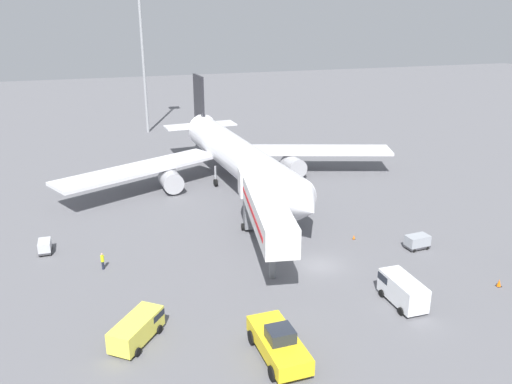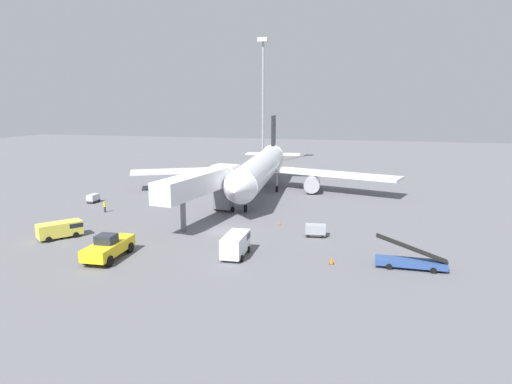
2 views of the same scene
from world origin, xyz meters
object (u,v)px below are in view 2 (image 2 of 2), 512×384
at_px(service_van_rear_left, 236,243).
at_px(apron_light_mast, 263,81).
at_px(safety_cone_alpha, 332,261).
at_px(service_van_near_center, 61,229).
at_px(baggage_cart_far_center, 316,230).
at_px(belt_loader_truck, 411,261).
at_px(safety_cone_bravo, 279,223).
at_px(baggage_cart_mid_center, 93,198).
at_px(airplane_at_gate, 261,168).
at_px(ground_crew_worker_foreground, 105,206).
at_px(jet_bridge, 204,184).
at_px(pushback_tug, 108,247).

distance_m(service_van_rear_left, apron_light_mast, 75.73).
bearing_deg(safety_cone_alpha, service_van_near_center, 178.18).
bearing_deg(service_van_rear_left, service_van_near_center, 177.52).
height_order(service_van_near_center, baggage_cart_far_center, service_van_near_center).
bearing_deg(belt_loader_truck, safety_cone_bravo, 141.33).
xyz_separation_m(baggage_cart_mid_center, safety_cone_bravo, (32.21, -6.09, -0.51)).
distance_m(airplane_at_gate, ground_crew_worker_foreground, 28.31).
height_order(baggage_cart_far_center, apron_light_mast, apron_light_mast).
bearing_deg(ground_crew_worker_foreground, airplane_at_gate, 48.00).
xyz_separation_m(service_van_near_center, baggage_cart_far_center, (29.59, 8.13, -0.30)).
xyz_separation_m(baggage_cart_far_center, ground_crew_worker_foreground, (-31.86, 4.68, 0.09)).
height_order(belt_loader_truck, safety_cone_bravo, belt_loader_truck).
bearing_deg(service_van_near_center, jet_bridge, 40.68).
relative_size(pushback_tug, ground_crew_worker_foreground, 3.99).
distance_m(baggage_cart_mid_center, ground_crew_worker_foreground, 7.85).
relative_size(airplane_at_gate, service_van_near_center, 9.59).
distance_m(baggage_cart_mid_center, safety_cone_bravo, 32.78).
distance_m(ground_crew_worker_foreground, apron_light_mast, 62.23).
height_order(belt_loader_truck, service_van_near_center, belt_loader_truck).
bearing_deg(belt_loader_truck, baggage_cart_far_center, 140.68).
distance_m(belt_loader_truck, baggage_cart_far_center, 13.37).
relative_size(service_van_rear_left, ground_crew_worker_foreground, 2.88).
height_order(airplane_at_gate, ground_crew_worker_foreground, airplane_at_gate).
height_order(pushback_tug, baggage_cart_far_center, pushback_tug).
bearing_deg(baggage_cart_mid_center, belt_loader_truck, -21.25).
bearing_deg(baggage_cart_mid_center, pushback_tug, -53.12).
distance_m(safety_cone_alpha, safety_cone_bravo, 15.46).
bearing_deg(service_van_rear_left, baggage_cart_far_center, 50.99).
relative_size(baggage_cart_far_center, safety_cone_alpha, 3.65).
bearing_deg(service_van_near_center, apron_light_mast, 83.54).
distance_m(service_van_near_center, apron_light_mast, 73.95).
bearing_deg(apron_light_mast, service_van_near_center, -96.46).
height_order(belt_loader_truck, service_van_rear_left, belt_loader_truck).
relative_size(jet_bridge, pushback_tug, 2.70).
xyz_separation_m(service_van_near_center, baggage_cart_mid_center, (-7.91, 18.26, -0.36)).
distance_m(pushback_tug, baggage_cart_mid_center, 29.22).
bearing_deg(baggage_cart_far_center, service_van_near_center, -164.64).
xyz_separation_m(baggage_cart_mid_center, ground_crew_worker_foreground, (5.64, -5.46, 0.16)).
bearing_deg(baggage_cart_far_center, apron_light_mast, 109.06).
height_order(service_van_rear_left, baggage_cart_mid_center, service_van_rear_left).
bearing_deg(apron_light_mast, pushback_tug, -88.77).
bearing_deg(baggage_cart_mid_center, service_van_rear_left, -32.54).
distance_m(service_van_rear_left, baggage_cart_mid_center, 35.76).
height_order(pushback_tug, safety_cone_bravo, pushback_tug).
xyz_separation_m(safety_cone_bravo, apron_light_mast, (-16.29, 58.45, 21.27)).
bearing_deg(pushback_tug, belt_loader_truck, 8.93).
bearing_deg(safety_cone_bravo, ground_crew_worker_foreground, 178.63).
xyz_separation_m(airplane_at_gate, baggage_cart_mid_center, (-24.45, -15.42, -3.60)).
xyz_separation_m(baggage_cart_far_center, apron_light_mast, (-21.59, 62.50, 20.69)).
relative_size(service_van_near_center, safety_cone_bravo, 10.53).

